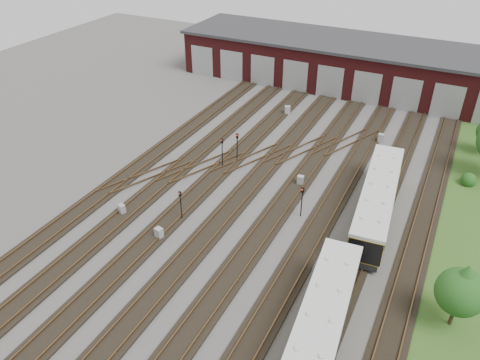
% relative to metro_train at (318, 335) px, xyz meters
% --- Properties ---
extents(ground, '(120.00, 120.00, 0.00)m').
position_rel_metro_train_xyz_m(ground, '(-10.00, 6.49, -1.90)').
color(ground, '#484643').
rests_on(ground, ground).
extents(track_network, '(30.40, 70.00, 0.33)m').
position_rel_metro_train_xyz_m(track_network, '(-10.17, 7.08, -1.80)').
color(track_network, black).
rests_on(track_network, ground).
extents(maintenance_shed, '(51.00, 12.50, 6.35)m').
position_rel_metro_train_xyz_m(maintenance_shed, '(-10.01, 46.47, 1.30)').
color(maintenance_shed, '#4E1315').
rests_on(maintenance_shed, ground).
extents(metro_train, '(4.00, 47.04, 3.07)m').
position_rel_metro_train_xyz_m(metro_train, '(0.00, 0.00, 0.00)').
color(metro_train, black).
rests_on(metro_train, ground).
extents(signal_mast_0, '(0.23, 0.22, 2.97)m').
position_rel_metro_train_xyz_m(signal_mast_0, '(-15.12, 8.11, -0.01)').
color(signal_mast_0, black).
rests_on(signal_mast_0, ground).
extents(signal_mast_1, '(0.28, 0.26, 3.31)m').
position_rel_metro_train_xyz_m(signal_mast_1, '(-16.21, 17.64, 0.20)').
color(signal_mast_1, black).
rests_on(signal_mast_1, ground).
extents(signal_mast_2, '(0.30, 0.28, 3.07)m').
position_rel_metro_train_xyz_m(signal_mast_2, '(-15.56, 19.75, 0.08)').
color(signal_mast_2, black).
rests_on(signal_mast_2, ground).
extents(signal_mast_3, '(0.28, 0.26, 3.02)m').
position_rel_metro_train_xyz_m(signal_mast_3, '(-5.94, 13.28, 0.04)').
color(signal_mast_3, black).
rests_on(signal_mast_3, ground).
extents(relay_cabinet_0, '(0.73, 0.68, 0.98)m').
position_rel_metro_train_xyz_m(relay_cabinet_0, '(-20.36, 6.42, -1.41)').
color(relay_cabinet_0, '#939698').
rests_on(relay_cabinet_0, ground).
extents(relay_cabinet_1, '(0.86, 0.81, 1.15)m').
position_rel_metro_train_xyz_m(relay_cabinet_1, '(-14.99, 32.80, -1.33)').
color(relay_cabinet_1, '#939698').
rests_on(relay_cabinet_1, ground).
extents(relay_cabinet_2, '(0.72, 0.64, 1.04)m').
position_rel_metro_train_xyz_m(relay_cabinet_2, '(-15.41, 5.08, -1.38)').
color(relay_cabinet_2, '#939698').
rests_on(relay_cabinet_2, ground).
extents(relay_cabinet_3, '(0.69, 0.61, 1.02)m').
position_rel_metro_train_xyz_m(relay_cabinet_3, '(-7.76, 18.04, -1.40)').
color(relay_cabinet_3, '#939698').
rests_on(relay_cabinet_3, ground).
extents(relay_cabinet_4, '(0.71, 0.62, 1.07)m').
position_rel_metro_train_xyz_m(relay_cabinet_4, '(-2.67, 30.45, -1.37)').
color(relay_cabinet_4, '#939698').
rests_on(relay_cabinet_4, ground).
extents(tree_3, '(3.22, 3.22, 5.33)m').
position_rel_metro_train_xyz_m(tree_3, '(7.27, 6.37, 1.52)').
color(tree_3, '#302615').
rests_on(tree_3, ground).
extents(bush_1, '(1.48, 1.48, 1.48)m').
position_rel_metro_train_xyz_m(bush_1, '(6.96, 25.48, -1.16)').
color(bush_1, '#1F4A15').
rests_on(bush_1, ground).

